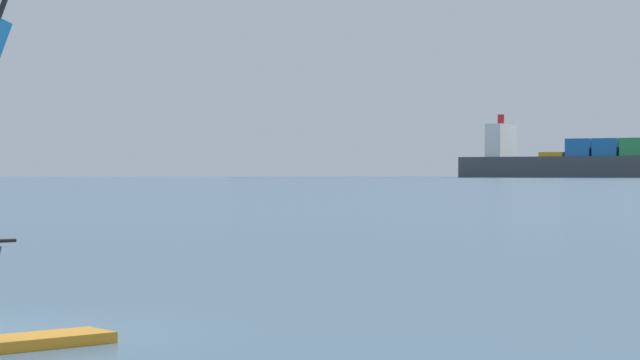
% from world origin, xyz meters
% --- Properties ---
extents(cargo_ship, '(174.91, 112.83, 38.69)m').
position_xyz_m(cargo_ship, '(157.04, 710.87, 9.44)').
color(cargo_ship, '#3F444C').
rests_on(cargo_ship, ground_plane).
extents(distant_headland, '(825.86, 410.98, 24.67)m').
position_xyz_m(distant_headland, '(287.27, 1345.98, 12.34)').
color(distant_headland, '#4C564C').
rests_on(distant_headland, ground_plane).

